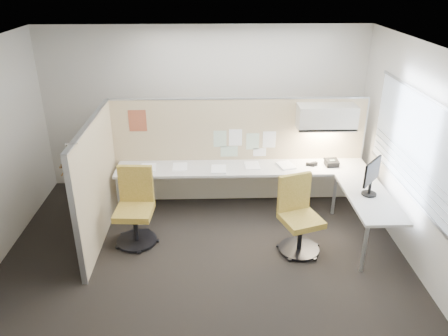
{
  "coord_description": "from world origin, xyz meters",
  "views": [
    {
      "loc": [
        0.11,
        -5.02,
        3.62
      ],
      "look_at": [
        0.29,
        0.8,
        0.93
      ],
      "focal_mm": 35.0,
      "sensor_mm": 36.0,
      "label": 1
    }
  ],
  "objects_px": {
    "chair_left": "(135,209)",
    "monitor": "(372,175)",
    "desk": "(264,178)",
    "chair_right": "(298,217)",
    "phone": "(331,163)"
  },
  "relations": [
    {
      "from": "desk",
      "to": "monitor",
      "type": "xyz_separation_m",
      "value": [
        1.37,
        -0.84,
        0.43
      ]
    },
    {
      "from": "phone",
      "to": "chair_left",
      "type": "bearing_deg",
      "value": -167.42
    },
    {
      "from": "chair_left",
      "to": "monitor",
      "type": "bearing_deg",
      "value": 1.94
    },
    {
      "from": "desk",
      "to": "chair_right",
      "type": "relative_size",
      "value": 3.74
    },
    {
      "from": "chair_left",
      "to": "monitor",
      "type": "distance_m",
      "value": 3.32
    },
    {
      "from": "chair_left",
      "to": "monitor",
      "type": "relative_size",
      "value": 2.09
    },
    {
      "from": "chair_left",
      "to": "chair_right",
      "type": "xyz_separation_m",
      "value": [
        2.27,
        -0.28,
        -0.01
      ]
    },
    {
      "from": "desk",
      "to": "chair_right",
      "type": "distance_m",
      "value": 1.1
    },
    {
      "from": "desk",
      "to": "phone",
      "type": "distance_m",
      "value": 1.12
    },
    {
      "from": "monitor",
      "to": "phone",
      "type": "distance_m",
      "value": 1.06
    },
    {
      "from": "desk",
      "to": "chair_right",
      "type": "xyz_separation_m",
      "value": [
        0.36,
        -1.03,
        -0.1
      ]
    },
    {
      "from": "chair_left",
      "to": "monitor",
      "type": "height_order",
      "value": "monitor"
    },
    {
      "from": "chair_left",
      "to": "monitor",
      "type": "xyz_separation_m",
      "value": [
        3.28,
        -0.09,
        0.52
      ]
    },
    {
      "from": "chair_left",
      "to": "chair_right",
      "type": "bearing_deg",
      "value": -3.64
    },
    {
      "from": "chair_right",
      "to": "monitor",
      "type": "distance_m",
      "value": 1.16
    }
  ]
}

